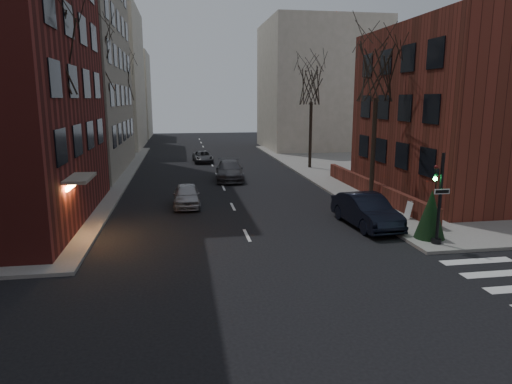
% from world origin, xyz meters
% --- Properties ---
extents(building_left_tan, '(18.00, 18.00, 28.00)m').
position_xyz_m(building_left_tan, '(-17.00, 34.00, 14.00)').
color(building_left_tan, gray).
rests_on(building_left_tan, ground).
extents(building_right_brick, '(12.00, 14.00, 11.00)m').
position_xyz_m(building_right_brick, '(16.50, 19.00, 5.50)').
color(building_right_brick, maroon).
rests_on(building_right_brick, ground).
extents(low_wall_right, '(0.35, 16.00, 1.00)m').
position_xyz_m(low_wall_right, '(9.30, 19.00, 0.65)').
color(low_wall_right, maroon).
rests_on(low_wall_right, sidewalk_far_right).
extents(building_distant_la, '(14.00, 16.00, 18.00)m').
position_xyz_m(building_distant_la, '(-15.00, 55.00, 9.00)').
color(building_distant_la, beige).
rests_on(building_distant_la, ground).
extents(building_distant_ra, '(14.00, 14.00, 16.00)m').
position_xyz_m(building_distant_ra, '(15.00, 50.00, 8.00)').
color(building_distant_ra, beige).
rests_on(building_distant_ra, ground).
extents(building_distant_lb, '(10.00, 12.00, 14.00)m').
position_xyz_m(building_distant_lb, '(-13.00, 72.00, 7.00)').
color(building_distant_lb, beige).
rests_on(building_distant_lb, ground).
extents(traffic_signal, '(0.76, 0.44, 4.00)m').
position_xyz_m(traffic_signal, '(7.94, 8.99, 1.91)').
color(traffic_signal, black).
rests_on(traffic_signal, sidewalk_far_right).
extents(tree_left_a, '(4.18, 4.18, 10.26)m').
position_xyz_m(tree_left_a, '(-8.80, 14.00, 8.47)').
color(tree_left_a, '#2D231C').
rests_on(tree_left_a, sidewalk_far_left).
extents(tree_left_b, '(4.40, 4.40, 10.80)m').
position_xyz_m(tree_left_b, '(-8.80, 26.00, 8.91)').
color(tree_left_b, '#2D231C').
rests_on(tree_left_b, sidewalk_far_left).
extents(tree_left_c, '(3.96, 3.96, 9.72)m').
position_xyz_m(tree_left_c, '(-8.80, 40.00, 8.03)').
color(tree_left_c, '#2D231C').
rests_on(tree_left_c, sidewalk_far_left).
extents(tree_right_a, '(3.96, 3.96, 9.72)m').
position_xyz_m(tree_right_a, '(8.80, 18.00, 8.03)').
color(tree_right_a, '#2D231C').
rests_on(tree_right_a, sidewalk_far_right).
extents(tree_right_b, '(3.74, 3.74, 9.18)m').
position_xyz_m(tree_right_b, '(8.80, 32.00, 7.59)').
color(tree_right_b, '#2D231C').
rests_on(tree_right_b, sidewalk_far_right).
extents(streetlamp_near, '(0.36, 0.36, 6.28)m').
position_xyz_m(streetlamp_near, '(-8.20, 22.00, 4.24)').
color(streetlamp_near, black).
rests_on(streetlamp_near, sidewalk_far_left).
extents(streetlamp_far, '(0.36, 0.36, 6.28)m').
position_xyz_m(streetlamp_far, '(-8.20, 42.00, 4.24)').
color(streetlamp_far, black).
rests_on(streetlamp_far, sidewalk_far_left).
extents(parked_sedan, '(2.15, 5.15, 1.66)m').
position_xyz_m(parked_sedan, '(6.20, 12.57, 0.83)').
color(parked_sedan, black).
rests_on(parked_sedan, ground).
extents(car_lane_silver, '(1.62, 3.96, 1.35)m').
position_xyz_m(car_lane_silver, '(-2.73, 18.60, 0.67)').
color(car_lane_silver, '#9B9AA0').
rests_on(car_lane_silver, ground).
extents(car_lane_gray, '(2.53, 5.41, 1.53)m').
position_xyz_m(car_lane_gray, '(0.80, 27.28, 0.76)').
color(car_lane_gray, '#424247').
rests_on(car_lane_gray, ground).
extents(car_lane_far, '(2.07, 4.17, 1.13)m').
position_xyz_m(car_lane_far, '(-0.80, 38.12, 0.57)').
color(car_lane_far, '#3C3C41').
rests_on(car_lane_far, ground).
extents(sandwich_board, '(0.43, 0.58, 0.89)m').
position_xyz_m(sandwich_board, '(9.05, 13.24, 0.60)').
color(sandwich_board, silver).
rests_on(sandwich_board, sidewalk_far_right).
extents(evergreen_shrub, '(1.54, 1.54, 2.26)m').
position_xyz_m(evergreen_shrub, '(8.10, 9.78, 1.28)').
color(evergreen_shrub, black).
rests_on(evergreen_shrub, sidewalk_far_right).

